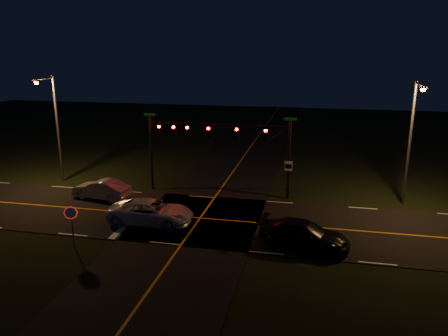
% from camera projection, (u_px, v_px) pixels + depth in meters
% --- Properties ---
extents(ground, '(120.00, 120.00, 0.00)m').
position_uv_depth(ground, '(200.00, 219.00, 29.62)').
color(ground, black).
rests_on(ground, ground).
extents(road_ew, '(120.00, 9.00, 0.04)m').
position_uv_depth(road_ew, '(200.00, 218.00, 29.61)').
color(road_ew, black).
rests_on(road_ew, ground).
extents(road_ns, '(8.00, 120.00, 0.04)m').
position_uv_depth(road_ns, '(200.00, 218.00, 29.61)').
color(road_ns, black).
rests_on(road_ns, ground).
extents(lane_markings, '(120.00, 120.00, 0.01)m').
position_uv_depth(lane_markings, '(203.00, 219.00, 29.47)').
color(lane_markings, '#C38816').
rests_on(lane_markings, ground).
extents(streetlight_nw, '(0.50, 2.46, 9.00)m').
position_uv_depth(streetlight_nw, '(54.00, 121.00, 36.34)').
color(streetlight_nw, '#494B50').
rests_on(streetlight_nw, ground).
extents(streetlight_ne, '(0.50, 2.46, 9.00)m').
position_uv_depth(streetlight_ne, '(412.00, 134.00, 30.72)').
color(streetlight_ne, '#494B50').
rests_on(streetlight_ne, ground).
extents(signal_mast_ne, '(7.47, 0.41, 6.26)m').
position_uv_depth(signal_mast_ne, '(258.00, 142.00, 33.02)').
color(signal_mast_ne, black).
rests_on(signal_mast_ne, ground).
extents(signal_mast_nw, '(3.77, 0.41, 6.26)m').
position_uv_depth(signal_mast_nw, '(164.00, 139.00, 34.56)').
color(signal_mast_nw, black).
rests_on(signal_mast_nw, ground).
extents(stop_sign, '(0.75, 0.33, 2.55)m').
position_uv_depth(stop_sign, '(71.00, 218.00, 24.83)').
color(stop_sign, '#494B50').
rests_on(stop_sign, ground).
extents(pickup_white, '(2.81, 5.68, 1.55)m').
position_uv_depth(pickup_white, '(151.00, 212.00, 28.59)').
color(pickup_white, '#BDBDC1').
rests_on(pickup_white, ground).
extents(suv_dark, '(3.83, 5.92, 1.52)m').
position_uv_depth(suv_dark, '(304.00, 235.00, 25.17)').
color(suv_dark, black).
rests_on(suv_dark, ground).
extents(sedan_silver, '(2.92, 5.00, 1.50)m').
position_uv_depth(sedan_silver, '(102.00, 190.00, 33.25)').
color(sedan_silver, '#989AA0').
rests_on(sedan_silver, ground).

